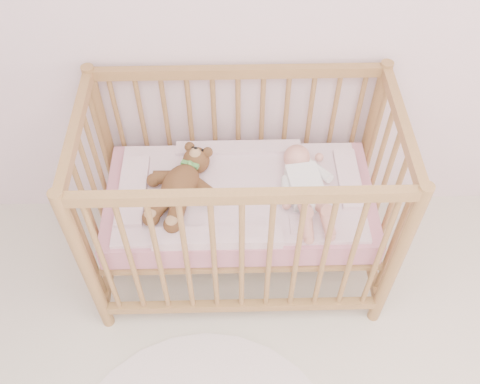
{
  "coord_description": "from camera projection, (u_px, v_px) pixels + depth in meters",
  "views": [
    {
      "loc": [
        -0.19,
        0.06,
        2.43
      ],
      "look_at": [
        -0.16,
        1.55,
        0.62
      ],
      "focal_mm": 40.0,
      "sensor_mm": 36.0,
      "label": 1
    }
  ],
  "objects": [
    {
      "name": "mattress",
      "position": [
        240.0,
        202.0,
        2.48
      ],
      "size": [
        1.22,
        0.62,
        0.13
      ],
      "primitive_type": "cube",
      "color": "pink",
      "rests_on": "crib"
    },
    {
      "name": "baby",
      "position": [
        305.0,
        183.0,
        2.35
      ],
      "size": [
        0.34,
        0.58,
        0.13
      ],
      "primitive_type": null,
      "rotation": [
        0.0,
        0.0,
        0.14
      ],
      "color": "white",
      "rests_on": "blanket"
    },
    {
      "name": "blanket",
      "position": [
        240.0,
        192.0,
        2.42
      ],
      "size": [
        1.1,
        0.58,
        0.06
      ],
      "primitive_type": null,
      "color": "pink",
      "rests_on": "mattress"
    },
    {
      "name": "crib",
      "position": [
        240.0,
        200.0,
        2.47
      ],
      "size": [
        1.36,
        0.76,
        1.0
      ],
      "primitive_type": null,
      "color": "#B07E4A",
      "rests_on": "floor"
    },
    {
      "name": "teddy_bear",
      "position": [
        180.0,
        184.0,
        2.34
      ],
      "size": [
        0.51,
        0.59,
        0.14
      ],
      "primitive_type": null,
      "rotation": [
        0.0,
        0.0,
        -0.39
      ],
      "color": "brown",
      "rests_on": "blanket"
    }
  ]
}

